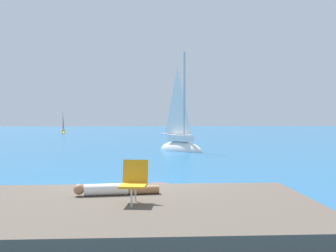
{
  "coord_description": "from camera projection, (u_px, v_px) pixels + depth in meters",
  "views": [
    {
      "loc": [
        0.44,
        -10.94,
        2.26
      ],
      "look_at": [
        1.43,
        11.5,
        1.71
      ],
      "focal_mm": 41.89,
      "sensor_mm": 36.0,
      "label": 1
    }
  ],
  "objects": [
    {
      "name": "boulder_seaward",
      "position": [
        148.0,
        204.0,
        10.05
      ],
      "size": [
        2.07,
        1.99,
        0.95
      ],
      "primitive_type": "cube",
      "rotation": [
        -0.05,
        -0.01,
        0.62
      ],
      "color": "brown",
      "rests_on": "ground"
    },
    {
      "name": "sailboat_far",
      "position": [
        63.0,
        132.0,
        52.94
      ],
      "size": [
        1.22,
        1.76,
        3.18
      ],
      "rotation": [
        0.0,
        0.0,
        2.0
      ],
      "color": "yellow",
      "rests_on": "ground"
    },
    {
      "name": "person_sunbather",
      "position": [
        113.0,
        190.0,
        8.11
      ],
      "size": [
        1.76,
        0.4,
        0.25
      ],
      "rotation": [
        0.0,
        0.0,
        0.12
      ],
      "color": "white",
      "rests_on": "shore_ledge"
    },
    {
      "name": "boulder_inland",
      "position": [
        10.0,
        210.0,
        9.46
      ],
      "size": [
        1.66,
        1.63,
        0.94
      ],
      "primitive_type": "cube",
      "rotation": [
        0.12,
        -0.11,
        2.23
      ],
      "color": "brown",
      "rests_on": "ground"
    },
    {
      "name": "shore_ledge",
      "position": [
        125.0,
        220.0,
        7.35
      ],
      "size": [
        7.37,
        4.28,
        0.63
      ],
      "primitive_type": "cube",
      "rotation": [
        0.0,
        0.0,
        0.01
      ],
      "color": "brown",
      "rests_on": "ground"
    },
    {
      "name": "ground_plane",
      "position": [
        135.0,
        197.0,
        10.96
      ],
      "size": [
        160.0,
        160.0,
        0.0
      ],
      "primitive_type": "plane",
      "color": "#236093"
    },
    {
      "name": "sailboat_near",
      "position": [
        180.0,
        145.0,
        25.8
      ],
      "size": [
        3.32,
        3.7,
        7.09
      ],
      "rotation": [
        0.0,
        0.0,
        5.39
      ],
      "color": "white",
      "rests_on": "ground"
    },
    {
      "name": "beach_chair",
      "position": [
        134.0,
        180.0,
        7.37
      ],
      "size": [
        0.54,
        0.65,
        0.8
      ],
      "rotation": [
        0.0,
        0.0,
        4.6
      ],
      "color": "orange",
      "rests_on": "shore_ledge"
    }
  ]
}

